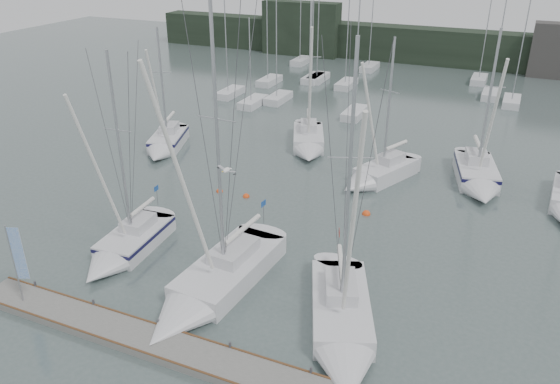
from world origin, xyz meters
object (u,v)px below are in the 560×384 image
(buoy_a, at_px, (246,197))
(dock_banner, at_px, (17,258))
(buoy_c, at_px, (220,192))
(sailboat_mid_d, at_px, (478,179))
(buoy_b, at_px, (366,214))
(sailboat_mid_b, at_px, (308,144))
(sailboat_mid_c, at_px, (375,176))
(sailboat_near_left, at_px, (122,249))
(sailboat_near_center, at_px, (206,292))
(sailboat_near_right, at_px, (343,334))
(sailboat_mid_a, at_px, (165,144))

(buoy_a, relative_size, dock_banner, 0.11)
(buoy_c, bearing_deg, dock_banner, -98.06)
(sailboat_mid_d, xyz_separation_m, buoy_a, (-15.51, -8.67, -0.65))
(buoy_a, height_order, buoy_b, buoy_b)
(sailboat_mid_b, height_order, sailboat_mid_c, sailboat_mid_b)
(sailboat_near_left, xyz_separation_m, dock_banner, (-1.48, -5.89, 2.49))
(dock_banner, bearing_deg, sailboat_near_left, 55.18)
(sailboat_near_center, bearing_deg, sailboat_mid_b, 101.50)
(sailboat_near_right, bearing_deg, sailboat_mid_a, 120.51)
(sailboat_near_center, xyz_separation_m, buoy_c, (-5.97, 12.04, -0.56))
(sailboat_near_left, xyz_separation_m, sailboat_near_right, (14.46, -1.90, -0.00))
(sailboat_near_right, height_order, sailboat_mid_d, sailboat_near_right)
(sailboat_near_left, bearing_deg, sailboat_mid_a, 112.32)
(sailboat_mid_b, height_order, dock_banner, sailboat_mid_b)
(sailboat_mid_b, bearing_deg, sailboat_mid_d, -29.11)
(sailboat_near_center, height_order, sailboat_near_right, sailboat_near_center)
(sailboat_near_center, distance_m, sailboat_near_right, 7.68)
(sailboat_mid_b, distance_m, buoy_b, 12.62)
(sailboat_near_left, relative_size, buoy_b, 22.36)
(sailboat_mid_b, bearing_deg, sailboat_mid_c, -52.99)
(buoy_c, height_order, dock_banner, dock_banner)
(sailboat_near_center, relative_size, sailboat_near_right, 1.08)
(sailboat_near_right, bearing_deg, sailboat_mid_d, 57.91)
(sailboat_near_right, height_order, buoy_b, sailboat_near_right)
(sailboat_near_right, xyz_separation_m, buoy_a, (-11.40, 12.28, -0.54))
(sailboat_mid_a, bearing_deg, buoy_a, -45.13)
(sailboat_mid_d, bearing_deg, sailboat_near_center, -132.75)
(sailboat_mid_a, distance_m, sailboat_mid_b, 12.81)
(sailboat_mid_b, xyz_separation_m, sailboat_mid_c, (7.20, -4.39, -0.03))
(sailboat_mid_a, relative_size, dock_banner, 2.56)
(sailboat_near_left, bearing_deg, buoy_c, 81.54)
(sailboat_mid_a, distance_m, buoy_a, 12.14)
(sailboat_mid_b, xyz_separation_m, sailboat_mid_d, (14.65, -1.93, 0.04))
(sailboat_mid_c, height_order, buoy_a, sailboat_mid_c)
(sailboat_mid_d, bearing_deg, sailboat_near_left, -147.41)
(sailboat_near_right, distance_m, sailboat_mid_d, 21.35)
(sailboat_near_right, xyz_separation_m, sailboat_mid_c, (-3.34, 18.49, 0.05))
(sailboat_near_center, height_order, buoy_c, sailboat_near_center)
(sailboat_mid_d, bearing_deg, buoy_a, -163.94)
(sailboat_near_left, bearing_deg, sailboat_mid_d, 41.79)
(sailboat_near_right, bearing_deg, sailboat_mid_b, 93.72)
(sailboat_near_left, distance_m, sailboat_near_right, 14.58)
(sailboat_mid_d, distance_m, buoy_c, 19.78)
(sailboat_mid_b, xyz_separation_m, buoy_c, (-3.10, -10.63, -0.62))
(buoy_c, bearing_deg, sailboat_mid_b, 73.72)
(sailboat_near_center, bearing_deg, sailboat_near_right, 2.68)
(sailboat_near_center, distance_m, buoy_c, 13.45)
(sailboat_near_left, xyz_separation_m, sailboat_mid_b, (3.92, 20.98, 0.07))
(sailboat_near_right, relative_size, buoy_a, 30.03)
(sailboat_near_right, bearing_deg, buoy_b, 79.70)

